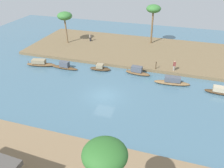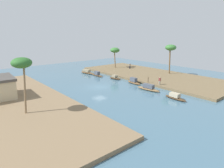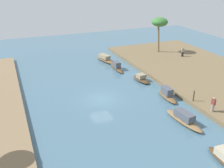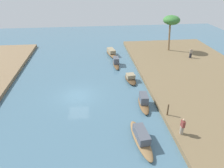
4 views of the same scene
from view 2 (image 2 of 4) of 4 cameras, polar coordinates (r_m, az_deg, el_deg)
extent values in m
plane|color=#476B7F|center=(40.29, -3.83, -0.82)|extent=(73.29, 73.29, 0.00)
cube|color=brown|center=(51.65, 11.38, 2.64)|extent=(39.69, 16.00, 0.50)
cube|color=#846B4C|center=(33.67, -27.66, -5.21)|extent=(39.69, 16.00, 0.50)
ellipsoid|color=#47331E|center=(46.90, 0.88, 1.71)|extent=(3.50, 1.53, 0.47)
cube|color=gray|center=(46.81, 0.86, 2.33)|extent=(1.16, 1.17, 0.56)
ellipsoid|color=brown|center=(42.82, 6.54, 0.38)|extent=(3.94, 1.30, 0.49)
cube|color=#4C515B|center=(42.79, 6.40, 1.31)|extent=(1.70, 0.93, 0.88)
cylinder|color=brown|center=(43.96, 5.06, 1.33)|extent=(0.07, 0.07, 0.40)
ellipsoid|color=brown|center=(38.29, 10.69, -1.48)|extent=(5.16, 1.63, 0.51)
cube|color=#4C515B|center=(38.11, 10.76, -0.59)|extent=(2.28, 1.14, 0.73)
ellipsoid|color=brown|center=(50.54, -4.45, 2.57)|extent=(4.69, 0.99, 0.39)
cube|color=#4C515B|center=(50.39, -4.44, 3.27)|extent=(1.54, 0.85, 0.89)
ellipsoid|color=brown|center=(53.85, -7.29, 3.32)|extent=(5.03, 2.11, 0.55)
cube|color=gray|center=(53.95, -7.54, 3.96)|extent=(2.37, 1.46, 0.61)
cylinder|color=brown|center=(55.30, -8.89, 3.98)|extent=(0.07, 0.07, 0.36)
ellipsoid|color=#47331E|center=(34.25, 18.30, -4.00)|extent=(4.14, 1.25, 0.41)
cube|color=tan|center=(34.19, 18.12, -3.09)|extent=(1.73, 1.02, 0.64)
cylinder|color=#232328|center=(58.92, 5.28, 4.95)|extent=(0.47, 0.47, 0.77)
cube|color=gray|center=(58.81, 5.30, 5.61)|extent=(0.33, 0.48, 0.61)
sphere|color=#9E7556|center=(58.75, 5.30, 6.01)|extent=(0.21, 0.21, 0.21)
cylinder|color=gray|center=(40.96, 13.89, 0.33)|extent=(0.35, 0.35, 0.80)
cube|color=brown|center=(40.79, 13.95, 1.30)|extent=(0.44, 0.25, 0.63)
sphere|color=tan|center=(40.70, 13.99, 1.88)|extent=(0.22, 0.22, 0.22)
cylinder|color=#4C3823|center=(42.32, 10.67, 1.28)|extent=(0.14, 0.14, 1.26)
cylinder|color=brown|center=(52.77, 16.71, 6.30)|extent=(0.35, 0.79, 6.28)
ellipsoid|color=#387533|center=(52.40, 17.00, 10.29)|extent=(2.78, 2.78, 1.53)
cylinder|color=#7F6647|center=(59.95, 0.86, 7.15)|extent=(0.32, 0.69, 4.85)
ellipsoid|color=#387533|center=(59.63, 0.87, 10.00)|extent=(2.87, 2.87, 1.58)
cylinder|color=#7F6647|center=(27.39, -24.41, -1.74)|extent=(0.25, 0.67, 6.21)
ellipsoid|color=#2D6628|center=(26.69, -25.22, 5.70)|extent=(2.51, 2.51, 1.38)
camera|label=1|loc=(23.36, -47.92, 24.68)|focal=37.25mm
camera|label=3|loc=(14.35, 34.37, 25.78)|focal=42.61mm
camera|label=4|loc=(26.83, 29.03, 17.80)|focal=32.74mm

